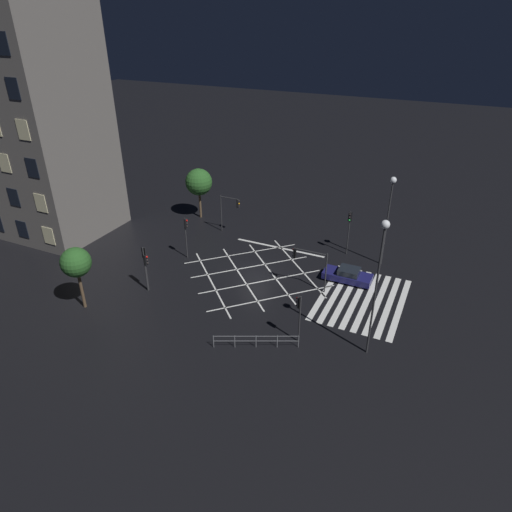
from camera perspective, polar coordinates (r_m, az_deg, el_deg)
The scene contains 15 objects.
ground_plane at distance 42.38m, azimuth 0.00°, elevation -2.26°, with size 200.00×200.00×0.00m, color black.
road_markings at distance 40.62m, azimuth 9.19°, elevation -4.16°, with size 14.39×20.51×0.01m.
traffic_light_nw_main at distance 39.64m, azimuth -13.73°, elevation -0.49°, with size 0.39×0.36×4.21m.
traffic_light_nw_cross at distance 39.83m, azimuth -13.54°, elevation -1.09°, with size 0.36×0.39×3.55m.
traffic_light_se_main at distance 45.27m, azimuth 11.57°, elevation 3.88°, with size 0.39×0.36×4.57m.
traffic_light_sw_cross at distance 32.82m, azimuth 5.39°, elevation -6.69°, with size 0.36×0.39×3.97m.
traffic_light_median_south at distance 39.17m, azimuth 6.50°, elevation -0.46°, with size 0.36×3.15×3.81m.
traffic_light_ne_cross at distance 49.07m, azimuth -3.21°, elevation 6.18°, with size 0.36×2.34×4.19m.
traffic_light_median_north at distance 44.28m, azimuth -8.74°, elevation 3.24°, with size 0.36×0.39×4.24m.
street_lamp_east at distance 42.99m, azimuth 16.43°, elevation 6.62°, with size 0.58×0.58×8.74m.
street_lamp_west at distance 30.22m, azimuth 15.23°, elevation -0.65°, with size 0.57×0.57×10.35m.
street_tree_near at distance 52.96m, azimuth -7.17°, elevation 9.14°, with size 3.05×3.05×5.86m.
street_tree_far at distance 38.41m, azimuth -21.60°, elevation -0.79°, with size 2.41×2.41×5.42m.
waiting_car at distance 41.86m, azimuth 11.40°, elevation -2.36°, with size 1.79×4.36×1.28m.
pedestrian_railing at distance 33.42m, azimuth 0.00°, elevation -10.45°, with size 2.65×5.63×1.05m.
Camera 1 is at (-33.00, -15.38, 21.69)m, focal length 32.00 mm.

